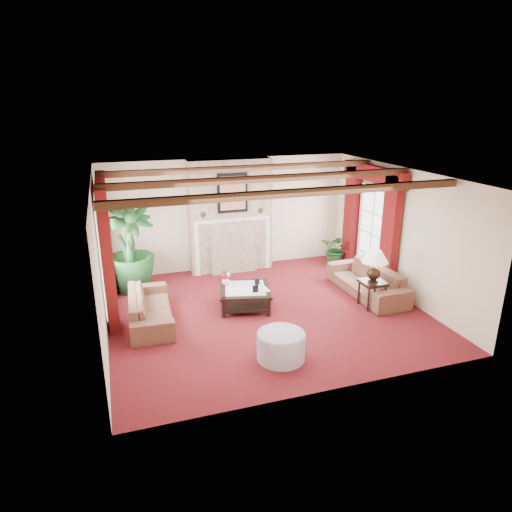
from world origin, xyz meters
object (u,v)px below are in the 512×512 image
object	(u,v)px
potted_palm	(131,267)
ottoman	(281,346)
side_table	(372,294)
sofa_right	(367,276)
coffee_table	(245,298)
sofa_left	(150,303)

from	to	relation	value
potted_palm	ottoman	size ratio (longest dim) A/B	2.68
potted_palm	side_table	xyz separation A→B (m)	(4.54, -2.42, -0.26)
sofa_right	potted_palm	bearing A→B (deg)	-112.44
potted_palm	coffee_table	xyz separation A→B (m)	(2.09, -1.66, -0.33)
sofa_left	sofa_right	bearing A→B (deg)	-88.89
side_table	potted_palm	bearing A→B (deg)	151.95
sofa_right	side_table	world-z (taller)	sofa_right
sofa_right	coffee_table	xyz separation A→B (m)	(-2.69, 0.18, -0.21)
sofa_right	side_table	distance (m)	0.64
sofa_right	ottoman	world-z (taller)	sofa_right
side_table	sofa_left	bearing A→B (deg)	170.43
ottoman	side_table	bearing A→B (deg)	27.53
coffee_table	side_table	bearing A→B (deg)	-3.35
ottoman	sofa_right	bearing A→B (deg)	34.58
coffee_table	ottoman	bearing A→B (deg)	-76.58
potted_palm	ottoman	world-z (taller)	potted_palm
coffee_table	side_table	xyz separation A→B (m)	(2.45, -0.76, 0.07)
sofa_left	potted_palm	distance (m)	1.71
sofa_left	side_table	size ratio (longest dim) A/B	3.60
potted_palm	ottoman	bearing A→B (deg)	-60.74
sofa_right	ottoman	distance (m)	3.29
sofa_left	side_table	xyz separation A→B (m)	(4.32, -0.73, -0.11)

